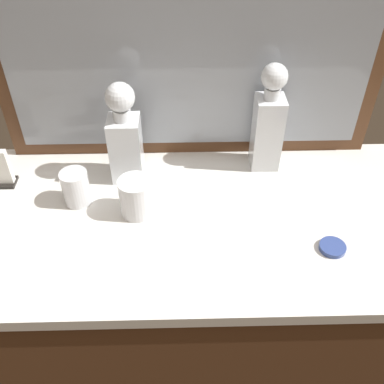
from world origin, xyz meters
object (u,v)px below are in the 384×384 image
at_px(crystal_decanter_far_left, 125,142).
at_px(crystal_tumbler_front, 76,189).
at_px(crystal_decanter_center, 268,127).
at_px(crystal_tumbler_left, 136,198).
at_px(napkin_holder, 3,170).
at_px(porcelain_dish, 332,247).

height_order(crystal_decanter_far_left, crystal_tumbler_front, crystal_decanter_far_left).
bearing_deg(crystal_tumbler_front, crystal_decanter_center, 16.34).
height_order(crystal_tumbler_left, napkin_holder, napkin_holder).
bearing_deg(crystal_tumbler_left, crystal_tumbler_front, 164.77).
relative_size(porcelain_dish, napkin_holder, 0.57).
bearing_deg(crystal_decanter_center, napkin_holder, -174.32).
xyz_separation_m(crystal_decanter_far_left, porcelain_dish, (0.50, -0.29, -0.11)).
bearing_deg(crystal_decanter_far_left, porcelain_dish, -29.85).
height_order(crystal_decanter_center, napkin_holder, crystal_decanter_center).
xyz_separation_m(crystal_decanter_center, crystal_tumbler_front, (-0.51, -0.15, -0.08)).
height_order(crystal_decanter_center, porcelain_dish, crystal_decanter_center).
bearing_deg(crystal_decanter_center, crystal_tumbler_front, -163.66).
bearing_deg(crystal_tumbler_left, napkin_holder, 161.83).
xyz_separation_m(crystal_tumbler_front, porcelain_dish, (0.62, -0.18, -0.04)).
bearing_deg(napkin_holder, porcelain_dish, -17.31).
bearing_deg(crystal_tumbler_front, porcelain_dish, -16.27).
height_order(crystal_decanter_far_left, crystal_tumbler_left, crystal_decanter_far_left).
height_order(crystal_tumbler_front, napkin_holder, napkin_holder).
bearing_deg(crystal_tumbler_left, crystal_decanter_far_left, 102.89).
height_order(crystal_decanter_far_left, crystal_decanter_center, crystal_decanter_center).
bearing_deg(crystal_decanter_far_left, crystal_tumbler_front, -139.82).
distance_m(crystal_decanter_far_left, crystal_decanter_center, 0.39).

